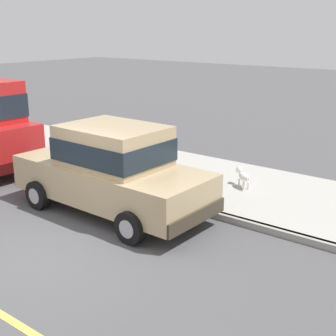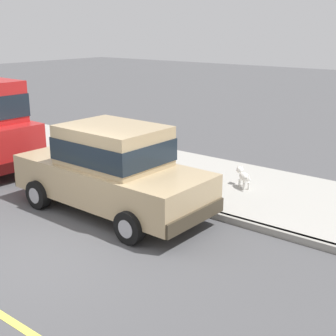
# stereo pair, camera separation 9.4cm
# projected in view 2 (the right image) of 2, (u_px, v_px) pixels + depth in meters

# --- Properties ---
(ground_plane) EXTENTS (80.00, 80.00, 0.00)m
(ground_plane) POSITION_uv_depth(u_px,v_px,m) (48.00, 253.00, 8.35)
(ground_plane) COLOR #4C4C4F
(curb) EXTENTS (0.16, 64.00, 0.14)m
(curb) POSITION_uv_depth(u_px,v_px,m) (161.00, 199.00, 10.74)
(curb) COLOR gray
(curb) RESTS_ON ground
(sidewalk) EXTENTS (3.60, 64.00, 0.14)m
(sidewalk) POSITION_uv_depth(u_px,v_px,m) (205.00, 180.00, 12.10)
(sidewalk) COLOR #A8A59E
(sidewalk) RESTS_ON ground
(car_tan_sedan) EXTENTS (2.10, 4.63, 1.92)m
(car_tan_sedan) POSITION_uv_depth(u_px,v_px,m) (112.00, 169.00, 9.95)
(car_tan_sedan) COLOR tan
(car_tan_sedan) RESTS_ON ground
(dog_white) EXTENTS (0.50, 0.63, 0.49)m
(dog_white) POSITION_uv_depth(u_px,v_px,m) (243.00, 176.00, 11.28)
(dog_white) COLOR white
(dog_white) RESTS_ON sidewalk
(fire_hydrant) EXTENTS (0.34, 0.24, 0.72)m
(fire_hydrant) POSITION_uv_depth(u_px,v_px,m) (130.00, 167.00, 11.78)
(fire_hydrant) COLOR gold
(fire_hydrant) RESTS_ON sidewalk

